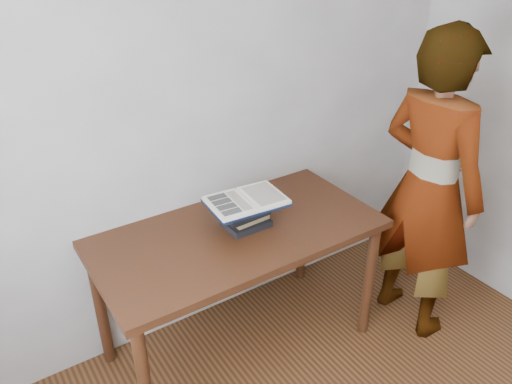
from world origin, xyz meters
TOP-DOWN VIEW (x-y plane):
  - room_shell at (-0.08, 0.01)m, footprint 3.54×3.54m
  - desk at (0.06, 1.38)m, footprint 1.48×0.74m
  - book_stack at (0.12, 1.41)m, footprint 0.24×0.20m
  - open_book at (0.12, 1.40)m, footprint 0.41×0.30m
  - reader at (1.07, 1.03)m, footprint 0.44×0.66m

SIDE VIEW (x-z plane):
  - desk at x=0.06m, z-range 0.30..1.09m
  - book_stack at x=0.12m, z-range 0.79..0.92m
  - reader at x=1.07m, z-range 0.00..1.79m
  - open_book at x=0.12m, z-range 0.92..0.95m
  - room_shell at x=-0.08m, z-range 0.32..2.94m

